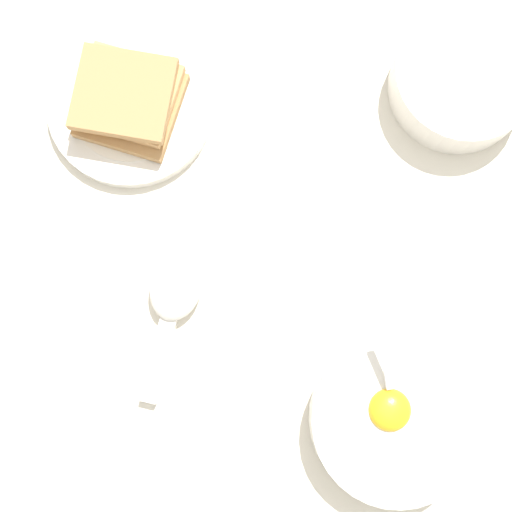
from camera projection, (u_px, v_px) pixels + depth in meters
name	position (u px, v px, depth m)	size (l,w,h in m)	color
ground_plane	(296.00, 191.00, 0.74)	(3.00, 3.00, 0.00)	silver
egg_bowl	(392.00, 420.00, 0.69)	(0.16, 0.16, 0.08)	white
toast_plate	(131.00, 106.00, 0.75)	(0.18, 0.18, 0.02)	white
toast_sandwich	(127.00, 98.00, 0.72)	(0.13, 0.12, 0.04)	tan
soup_spoon	(174.00, 296.00, 0.71)	(0.08, 0.16, 0.03)	white
congee_bowl	(462.00, 80.00, 0.74)	(0.15, 0.15, 0.05)	white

